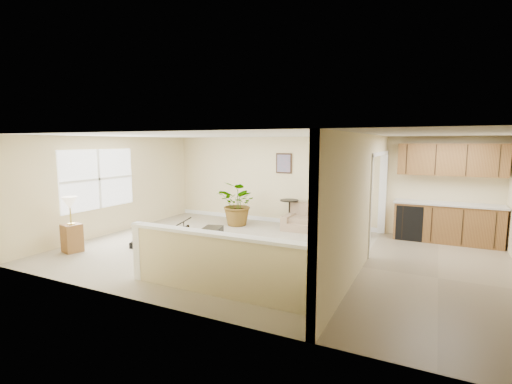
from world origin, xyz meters
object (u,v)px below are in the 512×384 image
at_px(accent_table, 289,209).
at_px(palm_plant, 239,204).
at_px(piano_bench, 211,240).
at_px(small_plant, 363,228).
at_px(loveseat, 314,218).
at_px(piano, 168,221).
at_px(lamp_stand, 71,229).

bearing_deg(accent_table, palm_plant, -157.69).
xyz_separation_m(accent_table, palm_plant, (-1.32, -0.54, 0.14)).
height_order(piano_bench, small_plant, small_plant).
bearing_deg(palm_plant, small_plant, 3.38).
height_order(loveseat, small_plant, loveseat).
xyz_separation_m(piano, loveseat, (2.74, 2.68, -0.16)).
distance_m(loveseat, accent_table, 0.82).
bearing_deg(piano, loveseat, 28.53).
bearing_deg(lamp_stand, accent_table, 52.75).
xyz_separation_m(piano_bench, small_plant, (2.77, 2.66, -0.02)).
bearing_deg(palm_plant, piano_bench, -75.24).
height_order(loveseat, lamp_stand, lamp_stand).
bearing_deg(loveseat, lamp_stand, -134.80).
distance_m(loveseat, palm_plant, 2.16).
distance_m(piano_bench, small_plant, 3.84).
height_order(piano_bench, lamp_stand, lamp_stand).
bearing_deg(small_plant, piano, -148.17).
bearing_deg(loveseat, palm_plant, -170.51).
xyz_separation_m(piano, small_plant, (4.05, 2.51, -0.28)).
xyz_separation_m(palm_plant, lamp_stand, (-2.00, -3.83, -0.11)).
distance_m(palm_plant, small_plant, 3.44).
bearing_deg(small_plant, loveseat, 172.84).
relative_size(palm_plant, small_plant, 2.47).
height_order(piano, loveseat, piano).
height_order(loveseat, accent_table, loveseat).
distance_m(loveseat, small_plant, 1.32).
distance_m(accent_table, palm_plant, 1.43).
distance_m(piano_bench, palm_plant, 2.57).
bearing_deg(lamp_stand, palm_plant, 62.37).
distance_m(accent_table, lamp_stand, 5.49).
bearing_deg(piano_bench, palm_plant, 104.76).
relative_size(loveseat, lamp_stand, 1.32).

